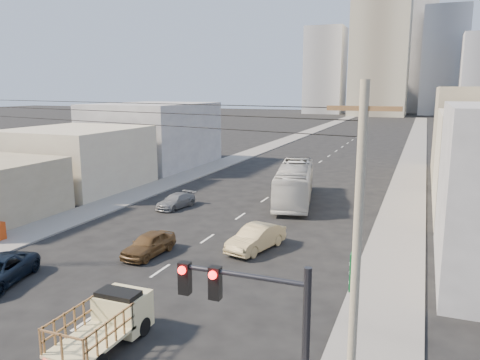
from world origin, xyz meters
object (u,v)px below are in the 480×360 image
Objects in this scene: sedan_brown at (149,244)px; sedan_grey at (176,201)px; sedan_tan at (256,238)px; green_sign at (354,281)px; flatbed_pickup at (106,320)px; traffic_signal at (262,340)px; city_bus at (294,183)px; utility_pole at (356,267)px.

sedan_grey is at bearing 114.92° from sedan_brown.
green_sign reaches higher than sedan_tan.
traffic_signal is at bearing -28.22° from flatbed_pickup.
sedan_tan is 1.15× the size of sedan_grey.
city_bus is at bearing 108.99° from green_sign.
traffic_signal is at bearing -105.55° from green_sign.
sedan_brown reaches higher than sedan_grey.
utility_pole reaches higher than green_sign.
sedan_brown is at bearing -59.41° from sedan_grey.
sedan_tan is 0.46× the size of utility_pole.
utility_pole reaches higher than sedan_brown.
flatbed_pickup is at bearing -82.89° from sedan_tan.
flatbed_pickup is at bearing -174.47° from green_sign.
city_bus is 2.59× the size of sedan_tan.
sedan_grey is at bearing 129.12° from utility_pole.
traffic_signal reaches higher than sedan_tan.
flatbed_pickup is 0.88× the size of green_sign.
green_sign reaches higher than sedan_grey.
flatbed_pickup is 9.50m from green_sign.
sedan_tan is 18.02m from traffic_signal.
sedan_tan is at bearing -96.50° from city_bus.
traffic_signal reaches higher than flatbed_pickup.
utility_pole is at bearing 55.39° from traffic_signal.
sedan_brown is 0.87× the size of sedan_tan.
sedan_tan is at bearing 33.68° from sedan_brown.
green_sign is (17.16, -19.01, 3.16)m from sedan_grey.
city_bus is 1.19× the size of utility_pole.
traffic_signal reaches higher than sedan_grey.
flatbed_pickup is at bearing -102.49° from city_bus.
traffic_signal is 0.60× the size of utility_pole.
city_bus is at bearing 109.31° from sedan_tan.
utility_pole is (0.34, -2.50, 1.44)m from green_sign.
city_bus is at bearing 103.45° from traffic_signal.
flatbed_pickup is 12.64m from sedan_tan.
flatbed_pickup is 0.37× the size of city_bus.
sedan_tan is 0.92× the size of green_sign.
traffic_signal is (7.69, -4.13, 2.98)m from flatbed_pickup.
utility_pole is (1.73, 2.51, 1.11)m from traffic_signal.
city_bus is at bearing 88.70° from flatbed_pickup.
sedan_grey is at bearing -157.83° from city_bus.
sedan_grey is 0.40× the size of utility_pole.
sedan_brown is 18.11m from traffic_signal.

